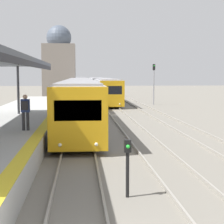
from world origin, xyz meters
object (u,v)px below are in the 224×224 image
(train_near, at_px, (79,89))
(person_on_platform, at_px, (25,109))
(signal_mast_far, at_px, (154,79))
(signal_post_near, at_px, (128,162))
(train_far, at_px, (101,86))

(train_near, bearing_deg, person_on_platform, -94.54)
(person_on_platform, xyz_separation_m, signal_mast_far, (11.26, 26.56, 1.10))
(signal_post_near, bearing_deg, person_on_platform, 118.87)
(train_far, bearing_deg, signal_mast_far, -71.78)
(person_on_platform, height_order, signal_mast_far, signal_mast_far)
(person_on_platform, xyz_separation_m, signal_post_near, (3.86, -7.01, -0.89))
(train_far, xyz_separation_m, signal_mast_far, (5.44, -16.53, 1.34))
(signal_post_near, bearing_deg, train_near, 92.19)
(train_near, relative_size, signal_post_near, 38.54)
(train_near, relative_size, signal_mast_far, 13.39)
(train_near, bearing_deg, signal_mast_far, -24.39)
(person_on_platform, distance_m, train_far, 43.48)
(train_near, bearing_deg, train_far, 74.87)
(person_on_platform, height_order, train_near, train_near)
(signal_mast_far, bearing_deg, signal_post_near, -102.43)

